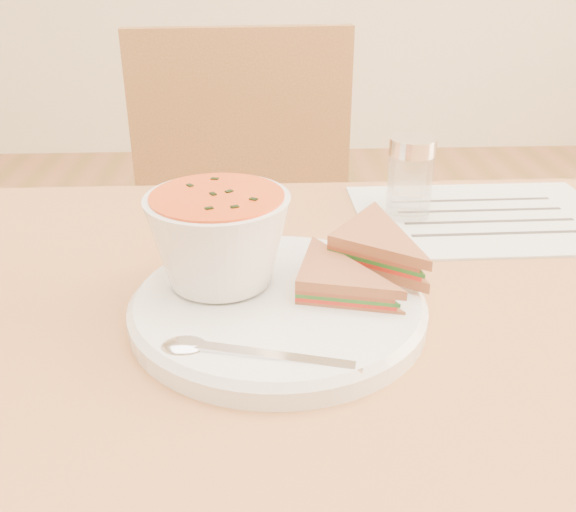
{
  "coord_description": "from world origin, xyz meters",
  "views": [
    {
      "loc": [
        -0.12,
        -0.49,
        1.05
      ],
      "look_at": [
        -0.09,
        0.02,
        0.8
      ],
      "focal_mm": 40.0,
      "sensor_mm": 36.0,
      "label": 1
    }
  ],
  "objects_px": {
    "plate": "(278,308)",
    "soup_bowl": "(219,243)",
    "chair_far": "(252,307)",
    "condiment_shaker": "(410,179)"
  },
  "relations": [
    {
      "from": "plate",
      "to": "condiment_shaker",
      "type": "relative_size",
      "value": 2.67
    },
    {
      "from": "plate",
      "to": "chair_far",
      "type": "bearing_deg",
      "value": 93.61
    },
    {
      "from": "plate",
      "to": "soup_bowl",
      "type": "distance_m",
      "value": 0.08
    },
    {
      "from": "chair_far",
      "to": "plate",
      "type": "bearing_deg",
      "value": 89.83
    },
    {
      "from": "chair_far",
      "to": "soup_bowl",
      "type": "bearing_deg",
      "value": 83.94
    },
    {
      "from": "soup_bowl",
      "to": "chair_far",
      "type": "bearing_deg",
      "value": 87.72
    },
    {
      "from": "plate",
      "to": "soup_bowl",
      "type": "relative_size",
      "value": 2.05
    },
    {
      "from": "plate",
      "to": "soup_bowl",
      "type": "xyz_separation_m",
      "value": [
        -0.05,
        0.03,
        0.05
      ]
    },
    {
      "from": "plate",
      "to": "condiment_shaker",
      "type": "height_order",
      "value": "condiment_shaker"
    },
    {
      "from": "plate",
      "to": "condiment_shaker",
      "type": "distance_m",
      "value": 0.28
    }
  ]
}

